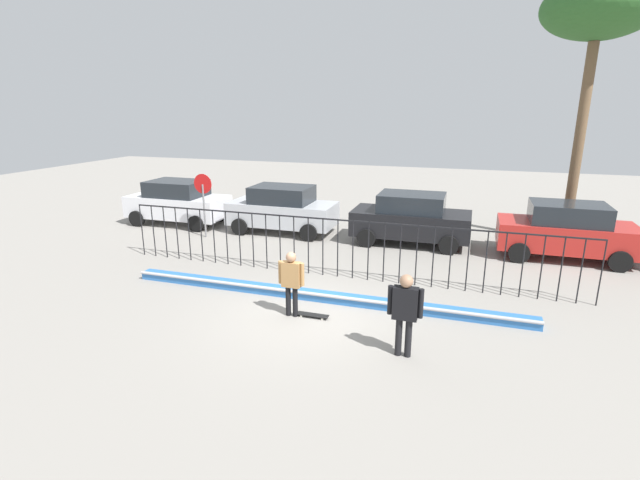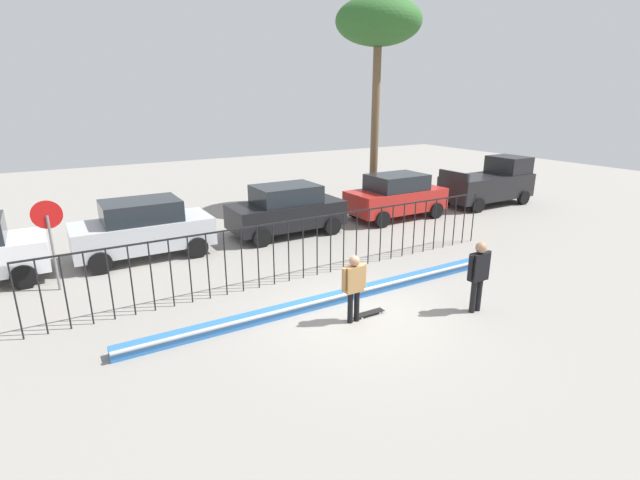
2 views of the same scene
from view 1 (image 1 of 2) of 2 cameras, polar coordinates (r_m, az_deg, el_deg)
name	(u,v)px [view 1 (image 1 of 2)]	position (r m, az deg, el deg)	size (l,w,h in m)	color
ground_plane	(306,314)	(11.85, -1.66, -8.99)	(60.00, 60.00, 0.00)	gray
bowl_coping_ledge	(318,296)	(12.61, -0.22, -6.78)	(11.00, 0.41, 0.27)	#2D6BB7
perimeter_fence	(338,242)	(13.98, 2.18, -0.20)	(14.04, 0.04, 1.79)	black
skateboarder	(291,278)	(11.41, -3.51, -4.65)	(0.67, 0.25, 1.65)	black
skateboard	(313,315)	(11.66, -0.89, -9.10)	(0.80, 0.20, 0.07)	black
camera_operator	(405,308)	(9.73, 10.30, -8.13)	(0.72, 0.27, 1.79)	black
parked_car_white	(178,202)	(21.36, -16.90, 4.45)	(4.30, 2.12, 1.90)	silver
parked_car_silver	(282,209)	(19.12, -4.60, 3.80)	(4.30, 2.12, 1.90)	#B7BABF
parked_car_black	(411,218)	(17.76, 10.98, 2.60)	(4.30, 2.12, 1.90)	black
parked_car_red	(566,231)	(17.75, 27.73, 1.01)	(4.30, 2.12, 1.90)	#B2231E
stop_sign	(203,197)	(18.74, -13.99, 5.13)	(0.76, 0.07, 2.50)	slate
palm_tree_tall	(598,13)	(19.71, 30.75, 22.64)	(3.70, 3.70, 9.15)	brown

